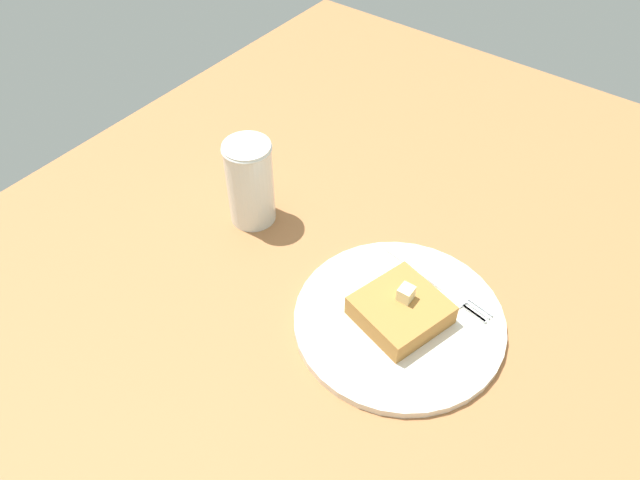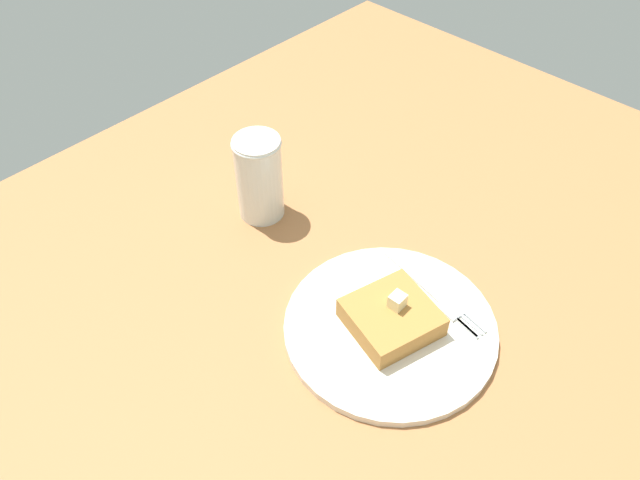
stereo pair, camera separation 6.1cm
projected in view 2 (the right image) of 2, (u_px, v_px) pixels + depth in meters
table_surface at (418, 309)px, 74.01cm from camera, size 113.09×113.09×2.20cm
plate at (389, 327)px, 70.15cm from camera, size 23.94×23.94×1.01cm
toast_slice_center at (391, 317)px, 68.85cm from camera, size 10.85×11.04×2.72cm
butter_pat_primary at (400, 303)px, 67.43cm from camera, size 1.58×1.75×1.70cm
fork at (437, 296)px, 72.42cm from camera, size 16.01×4.18×0.36cm
syrup_jar at (260, 182)px, 80.48cm from camera, size 6.28×6.28×11.86cm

